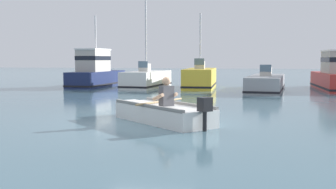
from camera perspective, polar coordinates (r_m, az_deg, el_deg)
name	(u,v)px	position (r m, az deg, el deg)	size (l,w,h in m)	color
ground_plane	(146,120)	(11.09, -3.10, -3.55)	(120.00, 120.00, 0.00)	slate
rowboat_with_person	(162,112)	(10.67, -0.91, -2.52)	(3.14, 2.99, 1.19)	white
moored_boat_navy	(96,73)	(24.71, -10.07, 3.03)	(1.94, 5.37, 4.20)	#19234C
moored_boat_white	(147,80)	(23.37, -3.00, 2.11)	(2.09, 4.64, 4.92)	white
moored_boat_yellow	(200,79)	(23.08, 4.53, 2.24)	(1.73, 4.74, 4.18)	gold
moored_boat_grey	(266,83)	(21.81, 13.61, 1.51)	(2.34, 6.34, 1.36)	gray
moored_boat_red	(336,75)	(23.48, 22.50, 2.52)	(1.80, 5.80, 4.12)	#B72D28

